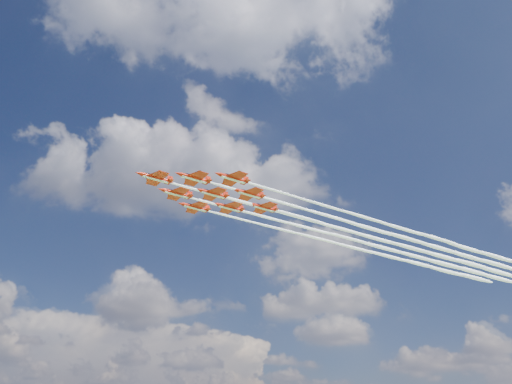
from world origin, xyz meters
The scene contains 9 objects.
jet_lead centered at (41.92, 34.26, 74.09)m, with size 132.19×84.84×2.94m.
jet_row2_port centered at (53.55, 34.17, 74.09)m, with size 132.19×84.84×2.94m.
jet_row2_starb centered at (46.87, 44.78, 74.09)m, with size 132.19×84.84×2.94m.
jet_row3_port centered at (65.17, 34.07, 74.09)m, with size 132.19×84.84×2.94m.
jet_row3_centre centered at (58.50, 44.69, 74.09)m, with size 132.19×84.84×2.94m.
jet_row3_starb centered at (51.82, 55.30, 74.09)m, with size 132.19×84.84×2.94m.
jet_row4_port centered at (70.12, 44.59, 74.09)m, with size 132.19×84.84×2.94m.
jet_row4_starb centered at (63.45, 55.21, 74.09)m, with size 132.19×84.84×2.94m.
jet_tail centered at (75.08, 55.11, 74.09)m, with size 132.19×84.84×2.94m.
Camera 1 is at (7.43, -137.59, 4.00)m, focal length 35.00 mm.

